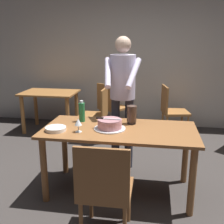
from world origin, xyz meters
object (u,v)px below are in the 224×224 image
(plate_stack, at_px, (56,129))
(background_chair_2, at_px, (97,112))
(background_chair_1, at_px, (171,109))
(chair_near_side, at_px, (105,188))
(cake_on_platter, at_px, (110,125))
(person_cutting_cake, at_px, (123,89))
(main_dining_table, at_px, (119,138))
(cake_knife, at_px, (103,118))
(background_chair_0, at_px, (111,105))
(wine_glass_near, at_px, (78,122))
(background_table, at_px, (50,100))
(hurricane_lamp, at_px, (132,115))
(water_bottle, at_px, (82,112))

(plate_stack, bearing_deg, background_chair_2, 87.84)
(background_chair_1, xyz_separation_m, background_chair_2, (-1.25, -0.44, 0.00))
(chair_near_side, bearing_deg, background_chair_1, 76.30)
(cake_on_platter, bearing_deg, person_cutting_cake, 85.21)
(person_cutting_cake, bearing_deg, background_chair_2, 120.36)
(person_cutting_cake, distance_m, chair_near_side, 1.51)
(main_dining_table, relative_size, cake_knife, 6.09)
(background_chair_0, xyz_separation_m, background_chair_2, (-0.14, -0.54, 0.00))
(wine_glass_near, relative_size, person_cutting_cake, 0.08)
(background_table, bearing_deg, main_dining_table, -50.53)
(chair_near_side, xyz_separation_m, background_chair_0, (-0.43, 2.85, 0.00))
(background_chair_0, bearing_deg, main_dining_table, -77.86)
(person_cutting_cake, relative_size, background_chair_1, 1.91)
(cake_knife, xyz_separation_m, hurricane_lamp, (0.29, 0.22, -0.01))
(plate_stack, relative_size, background_chair_1, 0.24)
(person_cutting_cake, bearing_deg, cake_on_platter, -94.79)
(main_dining_table, distance_m, cake_knife, 0.29)
(background_table, height_order, background_chair_2, background_chair_2)
(plate_stack, bearing_deg, cake_on_platter, 14.43)
(plate_stack, height_order, chair_near_side, chair_near_side)
(chair_near_side, bearing_deg, background_table, 120.07)
(hurricane_lamp, bearing_deg, cake_on_platter, -133.44)
(cake_knife, distance_m, water_bottle, 0.37)
(main_dining_table, xyz_separation_m, chair_near_side, (-0.02, -0.78, -0.14))
(cake_on_platter, xyz_separation_m, background_table, (-1.47, 1.94, -0.22))
(main_dining_table, xyz_separation_m, cake_on_platter, (-0.10, -0.03, 0.16))
(person_cutting_cake, relative_size, background_chair_2, 1.91)
(cake_knife, relative_size, background_chair_0, 0.30)
(hurricane_lamp, bearing_deg, water_bottle, -179.89)
(chair_near_side, bearing_deg, wine_glass_near, 122.96)
(background_table, height_order, background_chair_0, background_chair_0)
(chair_near_side, relative_size, background_chair_1, 1.00)
(background_table, distance_m, background_chair_2, 1.05)
(cake_knife, bearing_deg, background_chair_1, 67.57)
(person_cutting_cake, bearing_deg, wine_glass_near, -114.58)
(cake_on_platter, relative_size, hurricane_lamp, 1.62)
(hurricane_lamp, relative_size, chair_near_side, 0.23)
(background_chair_1, bearing_deg, wine_glass_near, -116.25)
(chair_near_side, xyz_separation_m, background_chair_2, (-0.57, 2.31, 0.00))
(background_table, relative_size, background_chair_1, 1.11)
(plate_stack, relative_size, background_chair_2, 0.24)
(main_dining_table, xyz_separation_m, person_cutting_cake, (-0.05, 0.61, 0.44))
(main_dining_table, bearing_deg, background_table, 129.47)
(cake_on_platter, height_order, chair_near_side, chair_near_side)
(background_chair_1, bearing_deg, cake_knife, -112.43)
(cake_on_platter, bearing_deg, background_chair_0, 99.29)
(person_cutting_cake, bearing_deg, background_chair_0, 105.22)
(background_chair_0, relative_size, background_chair_2, 1.00)
(plate_stack, bearing_deg, cake_knife, 16.90)
(wine_glass_near, distance_m, background_chair_1, 2.43)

